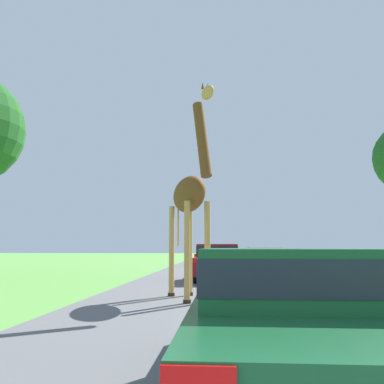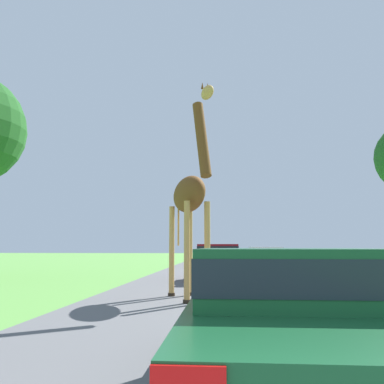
{
  "view_description": "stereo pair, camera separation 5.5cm",
  "coord_description": "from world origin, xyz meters",
  "px_view_note": "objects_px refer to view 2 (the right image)",
  "views": [
    {
      "loc": [
        -0.47,
        0.18,
        1.32
      ],
      "look_at": [
        -1.26,
        10.66,
        2.73
      ],
      "focal_mm": 38.0,
      "sensor_mm": 36.0,
      "label": 1
    },
    {
      "loc": [
        -0.42,
        0.19,
        1.32
      ],
      "look_at": [
        -1.26,
        10.66,
        2.73
      ],
      "focal_mm": 38.0,
      "sensor_mm": 36.0,
      "label": 2
    }
  ],
  "objects_px": {
    "giraffe_near_road": "(190,196)",
    "car_lead_maroon": "(288,311)",
    "car_far_ahead": "(218,261)",
    "car_queue_right": "(211,255)",
    "car_queue_left": "(265,258)"
  },
  "relations": [
    {
      "from": "car_lead_maroon",
      "to": "car_queue_left",
      "type": "bearing_deg",
      "value": 85.11
    },
    {
      "from": "car_lead_maroon",
      "to": "car_queue_left",
      "type": "relative_size",
      "value": 0.92
    },
    {
      "from": "car_far_ahead",
      "to": "giraffe_near_road",
      "type": "bearing_deg",
      "value": -95.78
    },
    {
      "from": "giraffe_near_road",
      "to": "car_queue_right",
      "type": "xyz_separation_m",
      "value": [
        -0.08,
        18.71,
        -1.93
      ]
    },
    {
      "from": "car_queue_right",
      "to": "car_queue_left",
      "type": "bearing_deg",
      "value": -67.49
    },
    {
      "from": "car_queue_right",
      "to": "car_far_ahead",
      "type": "distance_m",
      "value": 12.65
    },
    {
      "from": "giraffe_near_road",
      "to": "car_queue_right",
      "type": "relative_size",
      "value": 1.08
    },
    {
      "from": "giraffe_near_road",
      "to": "car_far_ahead",
      "type": "xyz_separation_m",
      "value": [
        0.62,
        6.08,
        -1.87
      ]
    },
    {
      "from": "car_lead_maroon",
      "to": "car_far_ahead",
      "type": "xyz_separation_m",
      "value": [
        -0.87,
        12.36,
        0.05
      ]
    },
    {
      "from": "car_queue_left",
      "to": "car_far_ahead",
      "type": "xyz_separation_m",
      "value": [
        -2.37,
        -5.23,
        0.05
      ]
    },
    {
      "from": "giraffe_near_road",
      "to": "car_lead_maroon",
      "type": "xyz_separation_m",
      "value": [
        1.49,
        -6.28,
        -1.92
      ]
    },
    {
      "from": "car_queue_left",
      "to": "car_far_ahead",
      "type": "distance_m",
      "value": 5.74
    },
    {
      "from": "car_lead_maroon",
      "to": "car_far_ahead",
      "type": "height_order",
      "value": "car_far_ahead"
    },
    {
      "from": "giraffe_near_road",
      "to": "car_queue_left",
      "type": "bearing_deg",
      "value": -126.67
    },
    {
      "from": "giraffe_near_road",
      "to": "car_lead_maroon",
      "type": "bearing_deg",
      "value": 81.45
    }
  ]
}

